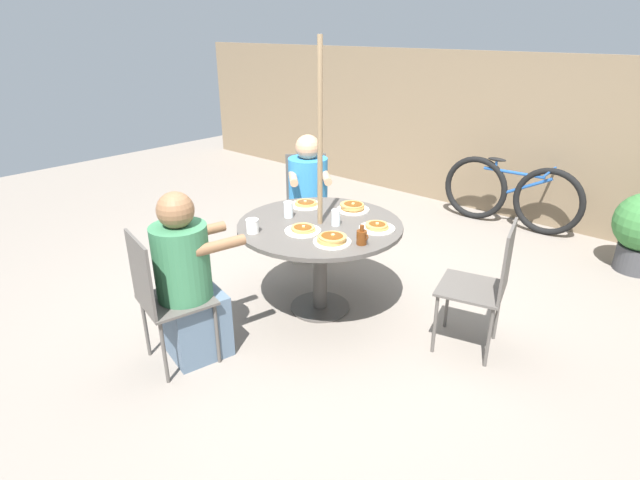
% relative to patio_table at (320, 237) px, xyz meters
% --- Properties ---
extents(ground_plane, '(12.00, 12.00, 0.00)m').
position_rel_patio_table_xyz_m(ground_plane, '(0.00, 0.00, -0.61)').
color(ground_plane, gray).
extents(back_fence, '(10.00, 0.06, 1.81)m').
position_rel_patio_table_xyz_m(back_fence, '(0.00, 3.03, 0.29)').
color(back_fence, '#7A664C').
rests_on(back_fence, ground).
extents(patio_table, '(1.22, 1.22, 0.72)m').
position_rel_patio_table_xyz_m(patio_table, '(0.00, 0.00, 0.00)').
color(patio_table, '#4C4742').
rests_on(patio_table, ground).
extents(umbrella_pole, '(0.04, 0.04, 2.01)m').
position_rel_patio_table_xyz_m(umbrella_pole, '(0.00, 0.00, 0.39)').
color(umbrella_pole, '#846B4C').
rests_on(umbrella_pole, ground).
extents(patio_chair_north, '(0.49, 0.49, 0.93)m').
position_rel_patio_table_xyz_m(patio_chair_north, '(-0.27, -1.19, -0.08)').
color(patio_chair_north, '#514C47').
rests_on(patio_chair_north, ground).
extents(diner_north, '(0.44, 0.57, 1.16)m').
position_rel_patio_table_xyz_m(diner_north, '(-0.23, -1.02, -0.08)').
color(diner_north, slate).
rests_on(diner_north, ground).
extents(patio_chair_east, '(0.50, 0.50, 0.93)m').
position_rel_patio_table_xyz_m(patio_chair_east, '(1.18, 0.31, -0.08)').
color(patio_chair_east, '#514C47').
rests_on(patio_chair_east, ground).
extents(patio_chair_south, '(0.58, 0.58, 0.93)m').
position_rel_patio_table_xyz_m(patio_chair_south, '(-0.90, 0.82, -0.08)').
color(patio_chair_south, '#514C47').
rests_on(patio_chair_south, ground).
extents(diner_south, '(0.60, 0.59, 1.16)m').
position_rel_patio_table_xyz_m(diner_south, '(-0.77, 0.70, -0.08)').
color(diner_south, beige).
rests_on(diner_south, ground).
extents(pancake_plate_a, '(0.26, 0.26, 0.06)m').
position_rel_patio_table_xyz_m(pancake_plate_a, '(0.01, 0.39, 0.13)').
color(pancake_plate_a, silver).
rests_on(pancake_plate_a, patio_table).
extents(pancake_plate_b, '(0.26, 0.26, 0.05)m').
position_rel_patio_table_xyz_m(pancake_plate_b, '(0.38, 0.19, 0.12)').
color(pancake_plate_b, silver).
rests_on(pancake_plate_b, patio_table).
extents(pancake_plate_c, '(0.26, 0.26, 0.06)m').
position_rel_patio_table_xyz_m(pancake_plate_c, '(0.30, -0.21, 0.13)').
color(pancake_plate_c, silver).
rests_on(pancake_plate_c, patio_table).
extents(pancake_plate_d, '(0.26, 0.26, 0.04)m').
position_rel_patio_table_xyz_m(pancake_plate_d, '(-0.35, 0.22, 0.12)').
color(pancake_plate_d, silver).
rests_on(pancake_plate_d, patio_table).
extents(pancake_plate_e, '(0.26, 0.26, 0.05)m').
position_rel_patio_table_xyz_m(pancake_plate_e, '(0.01, -0.20, 0.12)').
color(pancake_plate_e, silver).
rests_on(pancake_plate_e, patio_table).
extents(syrup_bottle, '(0.09, 0.07, 0.14)m').
position_rel_patio_table_xyz_m(syrup_bottle, '(0.46, -0.10, 0.16)').
color(syrup_bottle, '#602D0F').
rests_on(syrup_bottle, patio_table).
extents(coffee_cup, '(0.09, 0.09, 0.10)m').
position_rel_patio_table_xyz_m(coffee_cup, '(-0.24, -0.45, 0.16)').
color(coffee_cup, white).
rests_on(coffee_cup, patio_table).
extents(drinking_glass_a, '(0.07, 0.07, 0.12)m').
position_rel_patio_table_xyz_m(drinking_glass_a, '(-0.27, -0.06, 0.17)').
color(drinking_glass_a, silver).
rests_on(drinking_glass_a, patio_table).
extents(drinking_glass_b, '(0.07, 0.07, 0.12)m').
position_rel_patio_table_xyz_m(drinking_glass_b, '(0.11, 0.05, 0.17)').
color(drinking_glass_b, silver).
rests_on(drinking_glass_b, patio_table).
extents(bicycle, '(1.52, 0.44, 0.75)m').
position_rel_patio_table_xyz_m(bicycle, '(0.39, 2.71, -0.24)').
color(bicycle, black).
rests_on(bicycle, ground).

